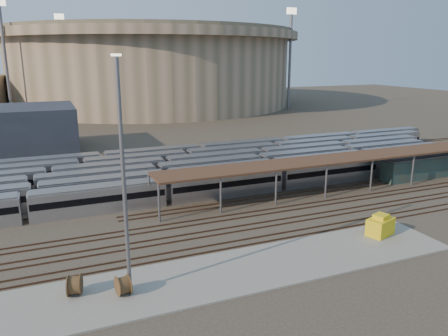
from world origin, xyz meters
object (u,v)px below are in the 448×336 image
Objects in this scene: yellow_equipment at (380,227)px; yard_light_pole at (124,180)px; teal_boxcar at (421,168)px; cable_reel_west at (75,285)px; cable_reel_east at (123,285)px.

yard_light_pole is at bearing 163.45° from yellow_equipment.
teal_boxcar is at bearing 19.11° from yard_light_pole.
teal_boxcar is 61.72m from cable_reel_west.
yellow_equipment is (29.96, 1.46, -9.49)m from yard_light_pole.
yard_light_pole is at bearing -16.00° from cable_reel_west.
cable_reel_east is (-55.18, -19.20, -0.75)m from teal_boxcar.
yellow_equipment is (34.59, 0.13, 0.07)m from cable_reel_west.
cable_reel_east is 0.55× the size of yellow_equipment.
cable_reel_east is at bearing -161.95° from teal_boxcar.
yard_light_pole reaches higher than teal_boxcar.
cable_reel_east is at bearing 163.96° from yellow_equipment.
teal_boxcar is at bearing 16.54° from cable_reel_west.
teal_boxcar is 0.76× the size of yard_light_pole.
yellow_equipment is at bearing 0.22° from cable_reel_west.
teal_boxcar reaches higher than yellow_equipment.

